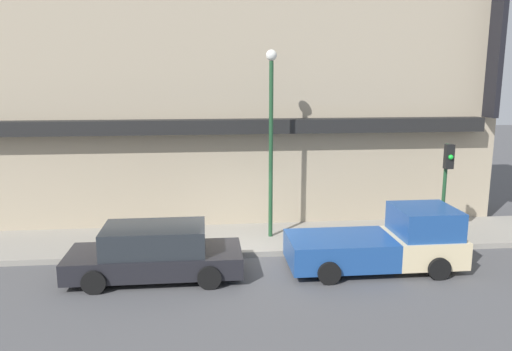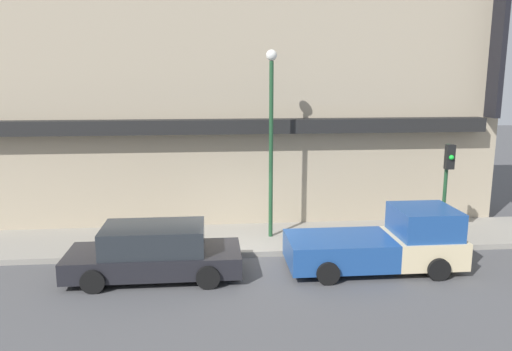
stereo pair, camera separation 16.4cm
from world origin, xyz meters
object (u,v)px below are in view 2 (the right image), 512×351
object	(u,v)px
parked_car	(154,252)
traffic_light	(447,175)
pickup_truck	(385,243)
fire_hydrant	(165,237)
street_lamp	(271,125)

from	to	relation	value
parked_car	traffic_light	world-z (taller)	traffic_light
pickup_truck	fire_hydrant	world-z (taller)	pickup_truck
pickup_truck	fire_hydrant	xyz separation A→B (m)	(-6.54, 2.04, -0.28)
pickup_truck	parked_car	world-z (taller)	pickup_truck
parked_car	pickup_truck	bearing A→B (deg)	-0.94
pickup_truck	traffic_light	xyz separation A→B (m)	(2.67, 1.83, 1.64)
pickup_truck	street_lamp	size ratio (longest dim) A/B	0.81
traffic_light	parked_car	bearing A→B (deg)	-168.90
pickup_truck	parked_car	bearing A→B (deg)	-178.80
pickup_truck	fire_hydrant	bearing A→B (deg)	163.91
fire_hydrant	traffic_light	bearing A→B (deg)	-1.26
pickup_truck	fire_hydrant	size ratio (longest dim) A/B	7.57
parked_car	traffic_light	xyz separation A→B (m)	(9.34, 1.83, 1.70)
pickup_truck	traffic_light	world-z (taller)	traffic_light
parked_car	fire_hydrant	size ratio (longest dim) A/B	7.27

